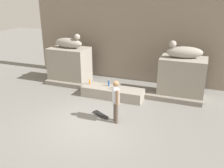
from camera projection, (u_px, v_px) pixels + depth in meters
The scene contains 14 objects.
ground_plane at pixel (90, 122), 9.45m from camera, with size 40.00×40.00×0.00m, color slate.
facade_wall at pixel (132, 22), 13.18m from camera, with size 11.26×0.60×6.24m, color gray.
pedestal_left at pixel (70, 65), 13.41m from camera, with size 2.05×1.36×1.87m, color gray.
pedestal_right at pixel (182, 78), 11.46m from camera, with size 2.05×1.36×1.87m, color gray.
statue_reclining_left at pixel (69, 43), 12.96m from camera, with size 1.64×0.68×0.78m.
statue_reclining_right at pixel (184, 52), 11.03m from camera, with size 1.68×0.89×0.78m.
ledge_block at pixel (113, 93), 11.56m from camera, with size 2.88×0.88×0.49m, color gray.
skater at pixel (116, 100), 9.18m from camera, with size 0.37×0.47×1.67m.
skateboard at pixel (101, 114), 9.92m from camera, with size 0.79×0.57×0.08m.
bottle_blue at pixel (109, 83), 11.67m from camera, with size 0.08×0.08×0.31m.
bottle_green at pixel (116, 86), 11.40m from camera, with size 0.07×0.07×0.27m.
bottle_orange at pixel (90, 82), 11.90m from camera, with size 0.07×0.07×0.26m.
bottle_red at pixel (115, 87), 11.22m from camera, with size 0.06×0.06×0.32m.
stair_step at pixel (117, 91), 12.11m from camera, with size 7.96×0.50×0.22m, color gray.
Camera 1 is at (3.73, -7.47, 4.73)m, focal length 39.72 mm.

